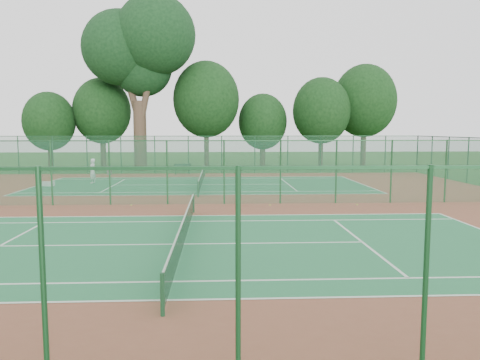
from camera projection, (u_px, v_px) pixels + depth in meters
name	position (u px, v px, depth m)	size (l,w,h in m)	color
ground	(196.00, 204.00, 25.49)	(120.00, 120.00, 0.00)	#225119
red_pad	(196.00, 204.00, 25.49)	(40.00, 36.00, 0.01)	maroon
court_near	(184.00, 244.00, 16.55)	(23.77, 10.97, 0.01)	#216B42
court_far	(202.00, 185.00, 34.42)	(23.77, 10.97, 0.01)	#20653D
fence_north	(205.00, 155.00, 43.17)	(40.00, 0.09, 3.50)	#1A502F
fence_south	(141.00, 275.00, 7.42)	(40.00, 0.09, 3.50)	#1B512A
fence_divider	(196.00, 172.00, 25.30)	(40.00, 0.09, 3.50)	#1B5137
tennis_net_near	(184.00, 229.00, 16.49)	(0.10, 12.90, 0.97)	#133621
tennis_net_far	(202.00, 178.00, 34.37)	(0.10, 12.90, 0.97)	#153B21
player_far	(92.00, 171.00, 35.15)	(0.68, 0.45, 1.87)	silver
trash_bin	(109.00, 170.00, 42.06)	(0.45, 0.45, 0.80)	slate
bench	(182.00, 169.00, 42.47)	(1.62, 0.72, 0.97)	#11321C
kit_bag	(48.00, 184.00, 33.48)	(0.88, 0.33, 0.33)	silver
stray_ball_a	(270.00, 205.00, 25.01)	(0.06, 0.06, 0.06)	yellow
stray_ball_b	(357.00, 205.00, 25.08)	(0.07, 0.07, 0.07)	#C9E836
stray_ball_c	(131.00, 205.00, 24.91)	(0.07, 0.07, 0.07)	#D3E936
big_tree	(140.00, 47.00, 45.63)	(11.10, 8.12, 17.05)	#3E2E22
evergreen_row	(212.00, 168.00, 49.59)	(39.00, 5.00, 12.00)	black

